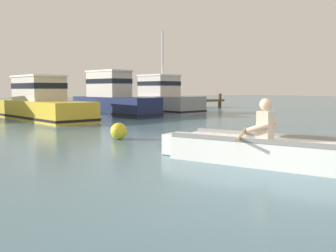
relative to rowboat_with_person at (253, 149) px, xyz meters
name	(u,v)px	position (x,y,z in m)	size (l,w,h in m)	color
ground_plane	(267,190)	(-1.28, -1.52, -0.25)	(120.00, 120.00, 0.00)	slate
wooden_dock	(146,102)	(7.49, 17.11, 0.27)	(12.48, 1.64, 1.04)	brown
rowboat_with_person	(253,149)	(0.00, 0.00, 0.00)	(2.23, 3.58, 1.19)	white
moored_boat_yellow	(43,103)	(-0.61, 12.11, 0.47)	(2.84, 6.39, 1.96)	gold
moored_boat_navy	(113,99)	(3.13, 12.89, 0.60)	(2.60, 5.82, 2.31)	#19234C
moored_boat_grey	(162,99)	(6.50, 13.48, 0.56)	(2.94, 4.94, 4.61)	gray
mooring_buoy	(119,131)	(-0.68, 4.30, -0.03)	(0.45, 0.45, 0.45)	yellow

